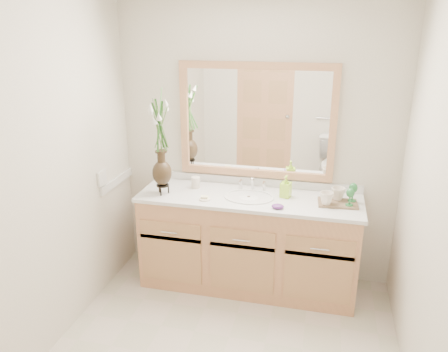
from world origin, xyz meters
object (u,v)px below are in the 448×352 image
(tumbler, at_px, (196,182))
(flower_vase, at_px, (160,133))
(soap_bottle, at_px, (286,187))
(tray, at_px, (338,203))

(tumbler, bearing_deg, flower_vase, -138.79)
(tumbler, distance_m, soap_bottle, 0.78)
(flower_vase, bearing_deg, tray, 4.46)
(tray, bearing_deg, tumbler, 171.80)
(flower_vase, height_order, soap_bottle, flower_vase)
(soap_bottle, height_order, tray, soap_bottle)
(soap_bottle, bearing_deg, tray, 3.83)
(tumbler, xyz_separation_m, tray, (1.20, -0.09, -0.04))
(flower_vase, distance_m, tumbler, 0.56)
(flower_vase, xyz_separation_m, tumbler, (0.23, 0.20, -0.48))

